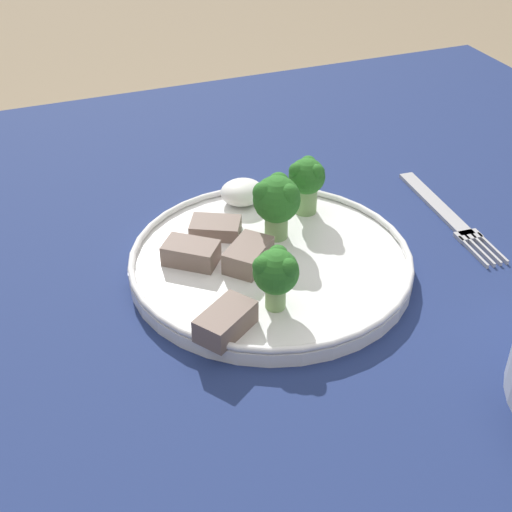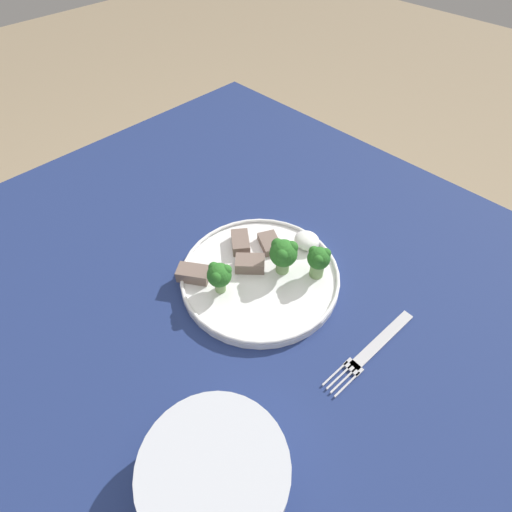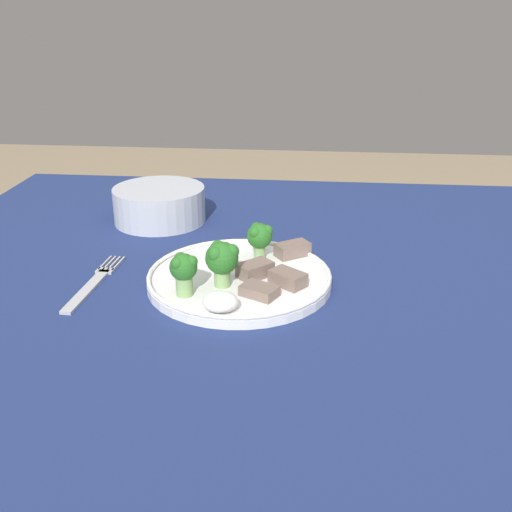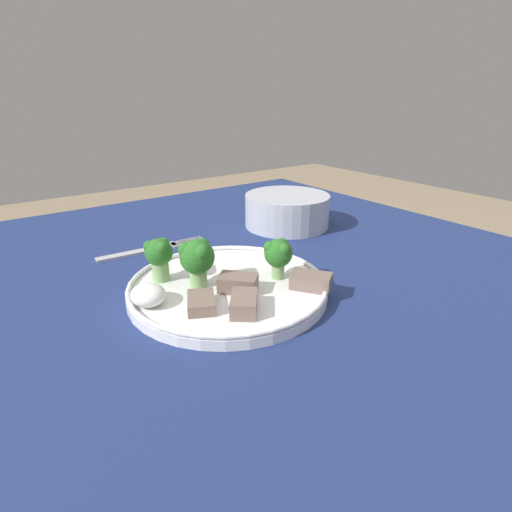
# 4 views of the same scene
# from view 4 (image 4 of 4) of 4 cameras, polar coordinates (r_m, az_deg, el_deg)

# --- Properties ---
(table) EXTENTS (1.06, 0.96, 0.75)m
(table) POSITION_cam_4_polar(r_m,az_deg,el_deg) (0.57, -0.21, -14.65)
(table) COLOR navy
(table) RESTS_ON ground_plane
(dinner_plate) EXTENTS (0.25, 0.25, 0.02)m
(dinner_plate) POSITION_cam_4_polar(r_m,az_deg,el_deg) (0.50, -3.99, -4.38)
(dinner_plate) COLOR white
(dinner_plate) RESTS_ON table
(fork) EXTENTS (0.03, 0.18, 0.00)m
(fork) POSITION_cam_4_polar(r_m,az_deg,el_deg) (0.66, -14.59, 0.95)
(fork) COLOR #B2B2B7
(fork) RESTS_ON table
(cream_bowl) EXTENTS (0.16, 0.16, 0.06)m
(cream_bowl) POSITION_cam_4_polar(r_m,az_deg,el_deg) (0.75, 4.45, 6.41)
(cream_bowl) COLOR #B7BCC6
(cream_bowl) RESTS_ON table
(broccoli_floret_near_rim_left) EXTENTS (0.04, 0.03, 0.06)m
(broccoli_floret_near_rim_left) POSITION_cam_4_polar(r_m,az_deg,el_deg) (0.51, -13.69, 0.19)
(broccoli_floret_near_rim_left) COLOR #7FA866
(broccoli_floret_near_rim_left) RESTS_ON dinner_plate
(broccoli_floret_center_left) EXTENTS (0.04, 0.04, 0.06)m
(broccoli_floret_center_left) POSITION_cam_4_polar(r_m,az_deg,el_deg) (0.49, -8.41, -0.18)
(broccoli_floret_center_left) COLOR #7FA866
(broccoli_floret_center_left) RESTS_ON dinner_plate
(broccoli_floret_back_left) EXTENTS (0.04, 0.04, 0.05)m
(broccoli_floret_back_left) POSITION_cam_4_polar(r_m,az_deg,el_deg) (0.50, 3.21, 0.37)
(broccoli_floret_back_left) COLOR #7FA866
(broccoli_floret_back_left) RESTS_ON dinner_plate
(meat_slice_front_slice) EXTENTS (0.05, 0.05, 0.01)m
(meat_slice_front_slice) POSITION_cam_4_polar(r_m,az_deg,el_deg) (0.45, -7.85, -6.60)
(meat_slice_front_slice) COLOR #756056
(meat_slice_front_slice) RESTS_ON dinner_plate
(meat_slice_middle_slice) EXTENTS (0.05, 0.05, 0.02)m
(meat_slice_middle_slice) POSITION_cam_4_polar(r_m,az_deg,el_deg) (0.48, -2.59, -3.91)
(meat_slice_middle_slice) COLOR #756056
(meat_slice_middle_slice) RESTS_ON dinner_plate
(meat_slice_rear_slice) EXTENTS (0.06, 0.05, 0.02)m
(meat_slice_rear_slice) POSITION_cam_4_polar(r_m,az_deg,el_deg) (0.49, 7.85, -3.55)
(meat_slice_rear_slice) COLOR #756056
(meat_slice_rear_slice) RESTS_ON dinner_plate
(meat_slice_edge_slice) EXTENTS (0.05, 0.05, 0.02)m
(meat_slice_edge_slice) POSITION_cam_4_polar(r_m,az_deg,el_deg) (0.44, -1.72, -6.81)
(meat_slice_edge_slice) COLOR #756056
(meat_slice_edge_slice) RESTS_ON dinner_plate
(sauce_dollop) EXTENTS (0.04, 0.04, 0.02)m
(sauce_dollop) POSITION_cam_4_polar(r_m,az_deg,el_deg) (0.47, -15.15, -5.38)
(sauce_dollop) COLOR white
(sauce_dollop) RESTS_ON dinner_plate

